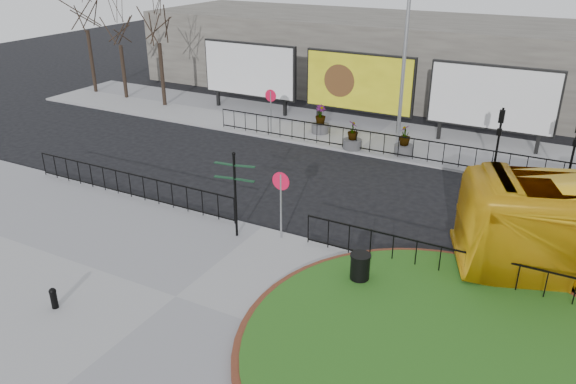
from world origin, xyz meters
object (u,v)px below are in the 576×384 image
Objects in this scene: fingerpost_sign at (235,186)px; planter_c at (404,143)px; planter_b at (353,139)px; litter_bin at (360,269)px; planter_a at (320,122)px; lamp_post at (405,52)px; billboard_mid at (359,83)px; bollard at (54,297)px.

fingerpost_sign reaches higher than planter_c.
fingerpost_sign is at bearing -90.74° from planter_b.
planter_b is at bearing 113.17° from litter_bin.
planter_a is 2.99m from planter_b.
litter_bin is at bearing -78.85° from planter_c.
planter_c is (-2.30, 11.67, 0.05)m from litter_bin.
planter_c is at bearing -59.78° from lamp_post.
billboard_mid reaches higher than litter_bin.
lamp_post is 6.45× the size of planter_b.
billboard_mid is 3.05m from planter_a.
lamp_post is 14.29× the size of bollard.
lamp_post reaches higher than planter_a.
bollard is at bearing -98.12° from planter_b.
lamp_post reaches higher than litter_bin.
planter_a is (-4.35, -0.00, -4.12)m from lamp_post.
bollard is 0.45× the size of planter_b.
fingerpost_sign is at bearing -78.75° from planter_a.
billboard_mid reaches higher than planter_a.
lamp_post is 6.03× the size of planter_a.
planter_b is at bearing -32.40° from planter_a.
planter_a is 1.07× the size of planter_b.
billboard_mid is 1.97× the size of fingerpost_sign.
planter_a is at bearing 90.56° from bollard.
billboard_mid is 14.02m from fingerpost_sign.
fingerpost_sign is at bearing -103.80° from planter_c.
litter_bin is 14.81m from planter_a.
planter_b is 0.96× the size of planter_c.
billboard_mid is at bearing 146.75° from lamp_post.
litter_bin is (6.00, -14.84, -1.96)m from billboard_mid.
fingerpost_sign is at bearing -99.29° from lamp_post.
billboard_mid is at bearing 108.28° from planter_b.
fingerpost_sign is at bearing 170.09° from litter_bin.
bollard is at bearing -89.44° from planter_a.
billboard_mid is at bearing 88.42° from fingerpost_sign.
planter_c reaches higher than planter_b.
fingerpost_sign is at bearing 69.90° from bollard.
bollard is 16.61m from planter_b.
litter_bin is 0.69× the size of planter_c.
fingerpost_sign is 6.62m from bollard.
planter_c is (3.70, -3.16, -1.91)m from billboard_mid.
planter_c reaches higher than bollard.
billboard_mid is 9.59× the size of bollard.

